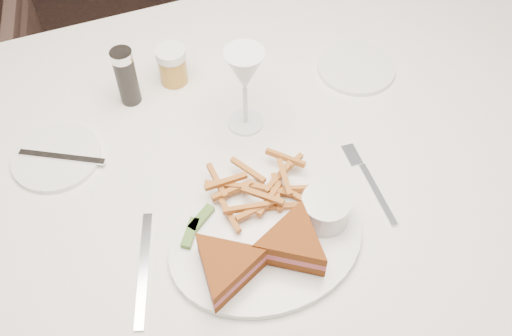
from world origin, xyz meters
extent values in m
plane|color=black|center=(0.00, 0.00, 0.00)|extent=(5.00, 5.00, 0.00)
cube|color=silver|center=(-0.26, 0.18, 0.38)|extent=(1.67, 1.23, 0.75)
imported|color=#46322B|center=(-0.26, 1.04, 0.30)|extent=(0.72, 0.70, 0.60)
ellipsoid|color=white|center=(-0.31, 0.01, 0.76)|extent=(0.35, 0.29, 0.01)
cube|color=silver|center=(-0.50, 0.07, 0.75)|extent=(0.11, 0.19, 0.00)
cylinder|color=white|center=(-0.55, 0.36, 0.76)|extent=(0.16, 0.16, 0.01)
cylinder|color=white|center=(0.06, 0.28, 0.76)|extent=(0.16, 0.16, 0.01)
cylinder|color=black|center=(-0.38, 0.43, 0.81)|extent=(0.04, 0.04, 0.12)
cylinder|color=#AC7929|center=(-0.28, 0.44, 0.79)|extent=(0.06, 0.06, 0.08)
cube|color=#3D6624|center=(-0.38, 0.10, 0.77)|extent=(0.06, 0.04, 0.01)
cube|color=#3D6624|center=(-0.41, 0.08, 0.77)|extent=(0.05, 0.05, 0.01)
cylinder|color=white|center=(-0.20, 0.01, 0.79)|extent=(0.08, 0.08, 0.05)
camera|label=1|loc=(-0.55, -0.39, 1.56)|focal=40.00mm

